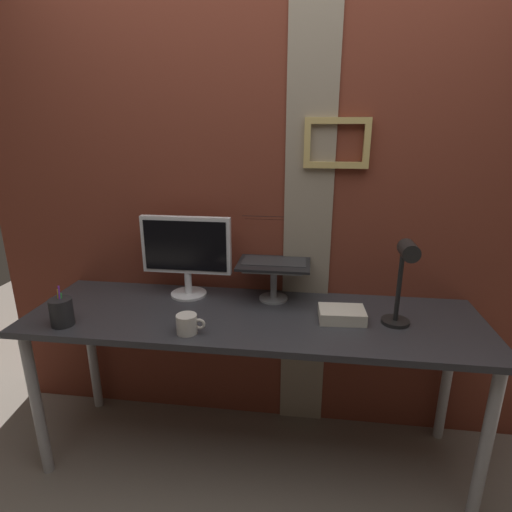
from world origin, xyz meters
TOP-DOWN VIEW (x-y plane):
  - ground_plane at (0.00, 0.00)m, footprint 6.00×6.00m
  - brick_wall_back at (0.00, 0.46)m, footprint 3.01×0.16m
  - desk at (-0.06, 0.10)m, footprint 2.06×0.61m
  - monitor at (-0.42, 0.28)m, footprint 0.45×0.18m
  - laptop_stand at (0.02, 0.28)m, footprint 0.28×0.22m
  - laptop at (0.02, 0.35)m, footprint 0.35×0.31m
  - desk_lamp at (0.57, 0.04)m, footprint 0.12×0.20m
  - pen_cup at (-0.86, -0.11)m, footprint 0.10×0.10m
  - coffee_mug at (-0.30, -0.11)m, footprint 0.12×0.09m
  - paper_clutter_stack at (0.34, 0.10)m, footprint 0.21×0.15m

SIDE VIEW (x-z plane):
  - ground_plane at x=0.00m, z-range 0.00..0.00m
  - desk at x=-0.06m, z-range 0.31..1.08m
  - paper_clutter_stack at x=0.34m, z-range 0.77..0.83m
  - coffee_mug at x=-0.30m, z-range 0.77..0.86m
  - pen_cup at x=-0.86m, z-range 0.75..0.92m
  - laptop_stand at x=0.02m, z-range 0.81..0.99m
  - laptop at x=0.02m, z-range 0.90..1.12m
  - monitor at x=-0.42m, z-range 0.81..1.22m
  - desk_lamp at x=0.57m, z-range 0.82..1.22m
  - brick_wall_back at x=0.00m, z-range 0.00..2.32m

